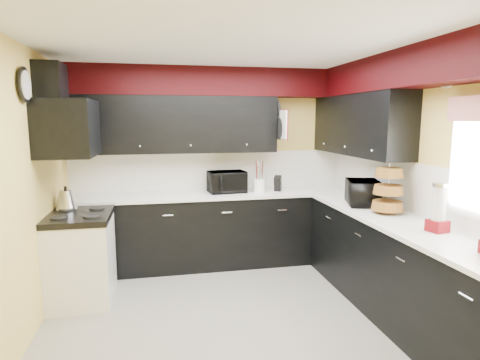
# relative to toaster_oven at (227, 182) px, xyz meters

# --- Properties ---
(ground) EXTENTS (3.60, 3.60, 0.00)m
(ground) POSITION_rel_toaster_oven_xyz_m (-0.16, -1.53, -1.07)
(ground) COLOR gray
(ground) RESTS_ON ground
(wall_back) EXTENTS (3.60, 0.06, 2.50)m
(wall_back) POSITION_rel_toaster_oven_xyz_m (-0.16, 0.27, 0.18)
(wall_back) COLOR #E0C666
(wall_back) RESTS_ON ground
(wall_right) EXTENTS (0.06, 3.60, 2.50)m
(wall_right) POSITION_rel_toaster_oven_xyz_m (1.64, -1.53, 0.18)
(wall_right) COLOR #E0C666
(wall_right) RESTS_ON ground
(wall_left) EXTENTS (0.06, 3.60, 2.50)m
(wall_left) POSITION_rel_toaster_oven_xyz_m (-1.96, -1.53, 0.18)
(wall_left) COLOR #E0C666
(wall_left) RESTS_ON ground
(ceiling) EXTENTS (3.60, 3.60, 0.06)m
(ceiling) POSITION_rel_toaster_oven_xyz_m (-0.16, -1.53, 1.43)
(ceiling) COLOR white
(ceiling) RESTS_ON wall_back
(cab_back) EXTENTS (3.60, 0.60, 0.90)m
(cab_back) POSITION_rel_toaster_oven_xyz_m (-0.16, -0.03, -0.62)
(cab_back) COLOR black
(cab_back) RESTS_ON ground
(cab_right) EXTENTS (0.60, 3.00, 0.90)m
(cab_right) POSITION_rel_toaster_oven_xyz_m (1.34, -1.83, -0.62)
(cab_right) COLOR black
(cab_right) RESTS_ON ground
(counter_back) EXTENTS (3.62, 0.64, 0.04)m
(counter_back) POSITION_rel_toaster_oven_xyz_m (-0.16, -0.03, -0.15)
(counter_back) COLOR white
(counter_back) RESTS_ON cab_back
(counter_right) EXTENTS (0.64, 3.02, 0.04)m
(counter_right) POSITION_rel_toaster_oven_xyz_m (1.34, -1.83, -0.15)
(counter_right) COLOR white
(counter_right) RESTS_ON cab_right
(splash_back) EXTENTS (3.60, 0.02, 0.50)m
(splash_back) POSITION_rel_toaster_oven_xyz_m (-0.16, 0.26, 0.12)
(splash_back) COLOR white
(splash_back) RESTS_ON counter_back
(splash_right) EXTENTS (0.02, 3.60, 0.50)m
(splash_right) POSITION_rel_toaster_oven_xyz_m (1.63, -1.53, 0.12)
(splash_right) COLOR white
(splash_right) RESTS_ON counter_right
(upper_back) EXTENTS (2.60, 0.35, 0.70)m
(upper_back) POSITION_rel_toaster_oven_xyz_m (-0.66, 0.10, 0.73)
(upper_back) COLOR black
(upper_back) RESTS_ON wall_back
(upper_right) EXTENTS (0.35, 1.80, 0.70)m
(upper_right) POSITION_rel_toaster_oven_xyz_m (1.46, -0.63, 0.73)
(upper_right) COLOR black
(upper_right) RESTS_ON wall_right
(soffit_back) EXTENTS (3.60, 0.36, 0.35)m
(soffit_back) POSITION_rel_toaster_oven_xyz_m (-0.16, 0.09, 1.25)
(soffit_back) COLOR black
(soffit_back) RESTS_ON wall_back
(soffit_right) EXTENTS (0.36, 3.24, 0.35)m
(soffit_right) POSITION_rel_toaster_oven_xyz_m (1.46, -1.71, 1.25)
(soffit_right) COLOR black
(soffit_right) RESTS_ON wall_right
(stove) EXTENTS (0.60, 0.75, 0.86)m
(stove) POSITION_rel_toaster_oven_xyz_m (-1.66, -0.78, -0.64)
(stove) COLOR white
(stove) RESTS_ON ground
(cooktop) EXTENTS (0.62, 0.77, 0.06)m
(cooktop) POSITION_rel_toaster_oven_xyz_m (-1.66, -0.78, -0.18)
(cooktop) COLOR black
(cooktop) RESTS_ON stove
(hood) EXTENTS (0.50, 0.78, 0.55)m
(hood) POSITION_rel_toaster_oven_xyz_m (-1.71, -0.78, 0.71)
(hood) COLOR black
(hood) RESTS_ON wall_left
(hood_duct) EXTENTS (0.24, 0.40, 0.40)m
(hood_duct) POSITION_rel_toaster_oven_xyz_m (-1.84, -0.78, 1.13)
(hood_duct) COLOR black
(hood_duct) RESTS_ON wall_left
(pan_top) EXTENTS (0.03, 0.22, 0.40)m
(pan_top) POSITION_rel_toaster_oven_xyz_m (0.66, 0.02, 0.93)
(pan_top) COLOR black
(pan_top) RESTS_ON upper_back
(pan_mid) EXTENTS (0.03, 0.28, 0.46)m
(pan_mid) POSITION_rel_toaster_oven_xyz_m (0.66, -0.11, 0.68)
(pan_mid) COLOR black
(pan_mid) RESTS_ON upper_back
(pan_low) EXTENTS (0.03, 0.24, 0.42)m
(pan_low) POSITION_rel_toaster_oven_xyz_m (0.66, 0.15, 0.65)
(pan_low) COLOR black
(pan_low) RESTS_ON upper_back
(cut_board) EXTENTS (0.03, 0.26, 0.35)m
(cut_board) POSITION_rel_toaster_oven_xyz_m (0.67, -0.23, 0.73)
(cut_board) COLOR white
(cut_board) RESTS_ON upper_back
(baskets) EXTENTS (0.27, 0.27, 0.50)m
(baskets) POSITION_rel_toaster_oven_xyz_m (1.36, -1.48, 0.11)
(baskets) COLOR brown
(baskets) RESTS_ON upper_right
(clock) EXTENTS (0.03, 0.30, 0.30)m
(clock) POSITION_rel_toaster_oven_xyz_m (-1.93, -1.28, 1.08)
(clock) COLOR black
(clock) RESTS_ON wall_left
(deco_plate) EXTENTS (0.03, 0.24, 0.24)m
(deco_plate) POSITION_rel_toaster_oven_xyz_m (1.61, -1.88, 1.18)
(deco_plate) COLOR white
(deco_plate) RESTS_ON wall_right
(toaster_oven) EXTENTS (0.50, 0.43, 0.27)m
(toaster_oven) POSITION_rel_toaster_oven_xyz_m (0.00, 0.00, 0.00)
(toaster_oven) COLOR black
(toaster_oven) RESTS_ON counter_back
(microwave) EXTENTS (0.46, 0.56, 0.27)m
(microwave) POSITION_rel_toaster_oven_xyz_m (1.33, -1.05, -0.00)
(microwave) COLOR black
(microwave) RESTS_ON counter_right
(utensil_crock) EXTENTS (0.16, 0.16, 0.17)m
(utensil_crock) POSITION_rel_toaster_oven_xyz_m (0.41, -0.06, -0.05)
(utensil_crock) COLOR white
(utensil_crock) RESTS_ON counter_back
(knife_block) EXTENTS (0.13, 0.15, 0.19)m
(knife_block) POSITION_rel_toaster_oven_xyz_m (0.66, -0.06, -0.04)
(knife_block) COLOR black
(knife_block) RESTS_ON counter_back
(kettle) EXTENTS (0.26, 0.26, 0.20)m
(kettle) POSITION_rel_toaster_oven_xyz_m (-1.83, -0.52, -0.06)
(kettle) COLOR #A6A6AB
(kettle) RESTS_ON cooktop
(dispenser_a) EXTENTS (0.17, 0.17, 0.38)m
(dispenser_a) POSITION_rel_toaster_oven_xyz_m (1.40, -2.16, 0.06)
(dispenser_a) COLOR #660009
(dispenser_a) RESTS_ON counter_right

